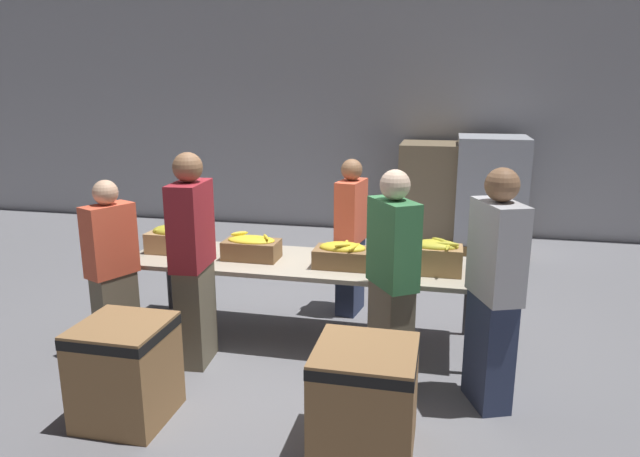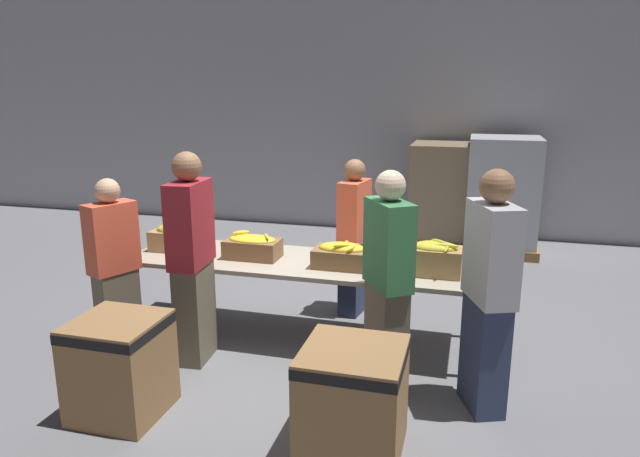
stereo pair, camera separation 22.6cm
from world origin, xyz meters
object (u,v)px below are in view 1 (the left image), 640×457
(banana_box_2, at_px, (343,255))
(volunteer_4, at_px, (351,238))
(pallet_stack_0, at_px, (490,194))
(volunteer_0, at_px, (494,292))
(donation_bin_1, at_px, (365,396))
(pallet_stack_1, at_px, (431,194))
(volunteer_1, at_px, (392,280))
(volunteer_2, at_px, (193,262))
(banana_box_3, at_px, (435,256))
(banana_box_0, at_px, (174,238))
(sorting_table, at_px, (299,265))
(volunteer_3, at_px, (113,270))
(banana_box_1, at_px, (252,247))
(donation_bin_0, at_px, (125,368))

(banana_box_2, xyz_separation_m, volunteer_4, (-0.06, 0.81, -0.07))
(pallet_stack_0, bearing_deg, volunteer_0, -93.29)
(donation_bin_1, distance_m, pallet_stack_1, 5.25)
(volunteer_1, distance_m, volunteer_2, 1.63)
(volunteer_2, bearing_deg, banana_box_3, -78.17)
(volunteer_0, bearing_deg, banana_box_0, 52.53)
(volunteer_4, bearing_deg, donation_bin_1, 21.05)
(sorting_table, relative_size, banana_box_2, 6.45)
(banana_box_3, height_order, pallet_stack_0, pallet_stack_0)
(donation_bin_1, bearing_deg, sorting_table, 118.05)
(banana_box_2, height_order, volunteer_4, volunteer_4)
(volunteer_1, height_order, donation_bin_1, volunteer_1)
(banana_box_2, xyz_separation_m, volunteer_3, (-1.87, -0.59, -0.09))
(banana_box_3, height_order, volunteer_2, volunteer_2)
(sorting_table, distance_m, banana_box_3, 1.22)
(banana_box_3, distance_m, donation_bin_1, 1.61)
(sorting_table, xyz_separation_m, banana_box_1, (-0.44, -0.04, 0.15))
(pallet_stack_1, bearing_deg, volunteer_4, -103.47)
(volunteer_4, bearing_deg, donation_bin_0, -18.56)
(banana_box_0, height_order, banana_box_2, banana_box_0)
(banana_box_3, xyz_separation_m, volunteer_0, (0.42, -0.73, -0.02))
(banana_box_2, height_order, pallet_stack_1, pallet_stack_1)
(sorting_table, height_order, volunteer_0, volunteer_0)
(volunteer_1, bearing_deg, volunteer_3, 57.55)
(sorting_table, xyz_separation_m, volunteer_1, (0.90, -0.64, 0.14))
(banana_box_2, bearing_deg, donation_bin_0, -130.67)
(banana_box_3, xyz_separation_m, volunteer_3, (-2.66, -0.60, -0.13))
(banana_box_0, bearing_deg, sorting_table, -0.78)
(banana_box_2, distance_m, pallet_stack_1, 3.82)
(banana_box_0, xyz_separation_m, banana_box_2, (1.64, -0.11, -0.02))
(volunteer_3, height_order, donation_bin_0, volunteer_3)
(banana_box_1, relative_size, banana_box_3, 1.13)
(banana_box_0, bearing_deg, donation_bin_0, -76.42)
(volunteer_0, relative_size, volunteer_2, 0.98)
(banana_box_3, distance_m, volunteer_3, 2.73)
(banana_box_1, height_order, donation_bin_1, banana_box_1)
(banana_box_3, relative_size, donation_bin_0, 0.62)
(banana_box_1, bearing_deg, banana_box_0, 175.98)
(pallet_stack_0, bearing_deg, pallet_stack_1, 168.14)
(volunteer_1, distance_m, donation_bin_0, 2.02)
(donation_bin_0, distance_m, pallet_stack_0, 5.76)
(banana_box_0, relative_size, volunteer_1, 0.29)
(banana_box_2, bearing_deg, sorting_table, 167.64)
(donation_bin_0, distance_m, pallet_stack_1, 5.58)
(banana_box_2, height_order, donation_bin_1, banana_box_2)
(volunteer_3, height_order, pallet_stack_1, volunteer_3)
(sorting_table, bearing_deg, donation_bin_1, -61.95)
(banana_box_3, height_order, volunteer_0, volunteer_0)
(banana_box_0, xyz_separation_m, volunteer_3, (-0.23, -0.69, -0.11))
(volunteer_4, bearing_deg, banana_box_0, -56.83)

